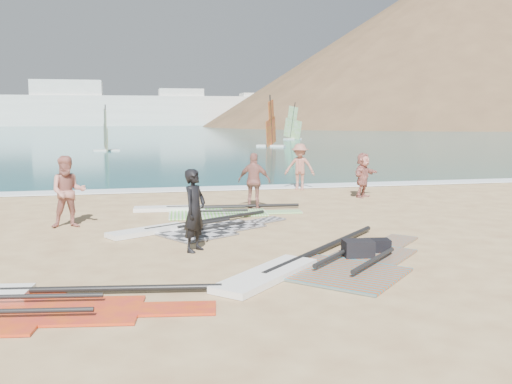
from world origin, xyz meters
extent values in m
plane|color=tan|center=(0.00, 0.00, 0.00)|extent=(300.00, 300.00, 0.00)
cube|color=#0B4E49|center=(0.00, 132.00, 0.00)|extent=(300.00, 240.00, 0.06)
cube|color=white|center=(0.00, 12.30, 0.00)|extent=(300.00, 1.20, 0.04)
cube|color=white|center=(-20.00, 150.00, 4.03)|extent=(160.00, 8.00, 8.00)
cube|color=white|center=(-20.00, 150.00, 6.03)|extent=(18.00, 7.00, 12.00)
cube|color=white|center=(10.00, 150.00, 5.03)|extent=(12.00, 7.00, 10.00)
cube|color=white|center=(35.00, 150.00, 4.53)|extent=(16.00, 7.00, 9.00)
cube|color=white|center=(55.00, 150.00, 5.53)|extent=(10.00, 7.00, 11.00)
cone|color=brown|center=(85.00, 130.00, 0.00)|extent=(143.00, 143.00, 45.00)
cube|color=black|center=(-2.18, 3.91, 0.02)|extent=(2.25, 2.31, 0.04)
cube|color=black|center=(-0.96, 4.62, 0.02)|extent=(1.64, 1.61, 0.04)
cube|color=black|center=(0.02, 5.20, 0.02)|extent=(1.18, 0.99, 0.04)
cylinder|color=black|center=(-1.59, 5.17, 0.10)|extent=(3.54, 2.12, 0.10)
cylinder|color=black|center=(-1.80, 4.49, 0.16)|extent=(1.48, 0.90, 0.07)
cylinder|color=black|center=(-1.49, 3.96, 0.16)|extent=(1.48, 0.90, 0.07)
cube|color=white|center=(-3.26, 4.20, 0.06)|extent=(2.11, 1.55, 0.12)
cube|color=#59D432|center=(-1.76, 6.66, 0.02)|extent=(1.77, 1.94, 0.04)
cube|color=#59D432|center=(-0.32, 6.54, 0.02)|extent=(1.36, 1.28, 0.04)
cube|color=#59D432|center=(0.86, 6.44, 0.02)|extent=(1.13, 0.63, 0.04)
cylinder|color=black|center=(-0.52, 7.37, 0.10)|extent=(4.16, 0.44, 0.10)
cylinder|color=black|center=(-1.10, 6.92, 0.16)|extent=(1.72, 0.21, 0.07)
cylinder|color=black|center=(-1.16, 6.29, 0.16)|extent=(1.72, 0.21, 0.07)
cube|color=white|center=(-2.51, 7.54, 0.06)|extent=(2.21, 0.76, 0.12)
cube|color=#DC3E00|center=(0.13, -0.29, 0.02)|extent=(2.94, 2.94, 0.04)
cube|color=#DC3E00|center=(1.36, 0.95, 0.02)|extent=(2.09, 2.09, 0.04)
cube|color=#DC3E00|center=(2.36, 1.96, 0.02)|extent=(1.39, 1.39, 0.04)
cylinder|color=black|center=(0.43, 1.41, 0.10)|extent=(3.63, 3.65, 0.12)
cylinder|color=black|center=(0.39, 0.53, 0.16)|extent=(1.53, 1.53, 0.09)
cylinder|color=black|center=(0.94, -0.01, 0.16)|extent=(1.53, 1.53, 0.09)
cube|color=white|center=(-1.27, -0.29, 0.06)|extent=(2.35, 2.36, 0.12)
cube|color=red|center=(-4.19, -1.47, 0.02)|extent=(1.50, 1.42, 0.04)
cube|color=red|center=(-2.97, -1.66, 0.02)|extent=(1.21, 0.73, 0.04)
cylinder|color=black|center=(-4.35, -0.58, 0.10)|extent=(4.34, 0.75, 0.10)
cylinder|color=black|center=(-4.99, -1.02, 0.16)|extent=(1.80, 0.34, 0.08)
cylinder|color=black|center=(-5.09, -1.67, 0.16)|extent=(1.80, 0.34, 0.08)
cube|color=black|center=(0.91, 0.73, 0.19)|extent=(0.65, 0.50, 0.39)
cube|color=black|center=(1.49, 1.05, 0.16)|extent=(0.56, 0.43, 0.31)
imported|color=black|center=(-2.30, 2.10, 0.90)|extent=(0.74, 0.78, 1.80)
imported|color=#BA7366|center=(-5.26, 5.46, 0.95)|extent=(0.98, 0.79, 1.89)
imported|color=#AA6857|center=(2.87, 11.50, 0.92)|extent=(1.36, 1.13, 1.83)
imported|color=#A46459|center=(0.14, 7.36, 0.89)|extent=(1.12, 0.85, 1.77)
imported|color=#BA7066|center=(4.51, 9.04, 0.81)|extent=(1.44, 1.34, 1.61)
cube|color=white|center=(-5.65, 37.74, 0.09)|extent=(2.15, 0.94, 0.12)
cube|color=orange|center=(-5.65, 37.74, 1.11)|extent=(0.48, 2.53, 2.27)
cube|color=orange|center=(-5.65, 37.74, 2.67)|extent=(0.29, 1.43, 1.58)
cylinder|color=black|center=(-5.65, 37.74, 1.97)|extent=(0.20, 0.72, 3.60)
cube|color=white|center=(9.03, 41.43, 0.11)|extent=(2.67, 2.00, 0.15)
cube|color=red|center=(9.03, 41.43, 1.40)|extent=(1.69, 2.82, 2.88)
cube|color=red|center=(9.03, 41.43, 3.38)|extent=(0.98, 1.60, 2.00)
cylinder|color=black|center=(9.03, 41.43, 2.50)|extent=(0.56, 0.84, 4.57)
cube|color=white|center=(15.27, 56.01, 0.10)|extent=(2.47, 1.85, 0.14)
cube|color=#6CB72A|center=(15.27, 56.01, 1.29)|extent=(1.57, 2.62, 2.67)
cube|color=#6CB72A|center=(15.27, 56.01, 3.13)|extent=(0.91, 1.49, 1.85)
cylinder|color=black|center=(15.27, 56.01, 2.31)|extent=(0.51, 0.78, 4.23)
camera|label=1|loc=(-3.59, -10.05, 2.95)|focal=40.00mm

